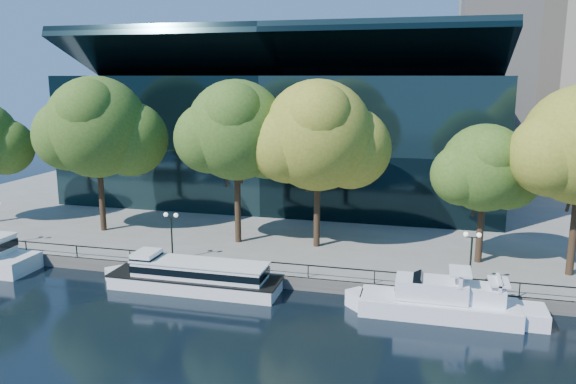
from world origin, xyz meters
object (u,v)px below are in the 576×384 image
(cruiser_near, at_px, (432,301))
(lamp_1, at_px, (171,225))
(tree_4, at_px, (486,170))
(tour_boat, at_px, (190,275))
(lamp_2, at_px, (472,246))
(tree_3, at_px, (320,138))
(tree_2, at_px, (238,132))
(tree_1, at_px, (98,129))
(cruiser_far, at_px, (475,305))

(cruiser_near, xyz_separation_m, lamp_1, (-20.91, 3.77, 2.93))
(cruiser_near, bearing_deg, tree_4, 68.17)
(tree_4, distance_m, lamp_1, 25.79)
(tour_boat, distance_m, lamp_2, 20.93)
(cruiser_near, height_order, lamp_2, lamp_2)
(tree_3, bearing_deg, tour_boat, -128.13)
(cruiser_near, height_order, tree_4, tree_4)
(tree_2, bearing_deg, cruiser_near, -30.23)
(cruiser_near, distance_m, lamp_2, 5.45)
(tour_boat, bearing_deg, tree_3, 51.87)
(tree_1, relative_size, tree_4, 1.33)
(tree_2, bearing_deg, cruiser_far, -26.29)
(tree_1, bearing_deg, cruiser_near, -18.43)
(tree_2, distance_m, lamp_1, 10.17)
(cruiser_far, relative_size, tree_2, 0.63)
(tour_boat, bearing_deg, tree_2, 86.09)
(tree_1, bearing_deg, tree_2, -1.87)
(cruiser_near, distance_m, tree_3, 17.35)
(tree_2, relative_size, lamp_2, 3.66)
(cruiser_far, height_order, tree_4, tree_4)
(cruiser_far, bearing_deg, cruiser_near, -177.15)
(tour_boat, bearing_deg, tree_4, 22.90)
(lamp_2, bearing_deg, tree_1, 168.87)
(cruiser_far, height_order, tree_2, tree_2)
(tour_boat, xyz_separation_m, tree_4, (21.62, 9.13, 7.51))
(cruiser_far, relative_size, tree_4, 0.82)
(tree_1, xyz_separation_m, tree_4, (35.20, -0.99, -2.30))
(tree_4, xyz_separation_m, lamp_2, (-1.17, -5.71, -4.70))
(lamp_1, bearing_deg, tree_3, 31.25)
(tour_boat, height_order, tree_3, tree_3)
(lamp_1, height_order, lamp_2, same)
(tour_boat, distance_m, tree_2, 13.86)
(tree_2, xyz_separation_m, lamp_2, (19.79, -6.23, -7.10))
(cruiser_near, relative_size, tree_3, 0.79)
(tour_boat, bearing_deg, cruiser_near, -1.10)
(cruiser_far, distance_m, tree_1, 37.11)
(tree_1, relative_size, lamp_2, 3.73)
(tree_2, xyz_separation_m, tree_3, (7.28, 0.45, -0.33))
(tour_boat, relative_size, tree_1, 0.96)
(cruiser_far, relative_size, lamp_2, 2.31)
(cruiser_near, height_order, lamp_1, lamp_1)
(cruiser_far, xyz_separation_m, tree_4, (0.99, 9.34, 7.71))
(tree_4, bearing_deg, tree_1, 178.39)
(tree_4, bearing_deg, tree_3, 175.91)
(cruiser_near, bearing_deg, tree_1, 161.57)
(tour_boat, bearing_deg, lamp_1, 132.03)
(tree_3, xyz_separation_m, tree_4, (13.68, -0.98, -2.07))
(tree_2, height_order, tree_4, tree_2)
(tree_1, xyz_separation_m, tree_2, (14.24, -0.46, 0.10))
(tour_boat, xyz_separation_m, tree_3, (7.94, 10.11, 9.58))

